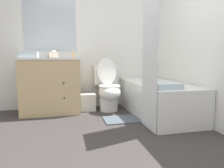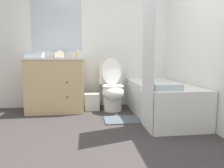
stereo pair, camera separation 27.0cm
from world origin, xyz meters
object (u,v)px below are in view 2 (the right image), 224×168
vanity_cabinet (56,84)px  soap_dispenser (78,54)px  sink_faucet (57,56)px  toilet (112,89)px  bathtub (160,100)px  hand_towel_folded (35,55)px  tissue_box (60,55)px  wastebasket (92,102)px  bath_mat (123,120)px  bath_towel_folded (166,87)px

vanity_cabinet → soap_dispenser: 0.61m
sink_faucet → toilet: sink_faucet is taller
bathtub → hand_towel_folded: hand_towel_folded is taller
toilet → tissue_box: 1.06m
vanity_cabinet → sink_faucet: size_ratio=6.47×
tissue_box → wastebasket: bearing=-11.6°
vanity_cabinet → wastebasket: (0.59, -0.01, -0.31)m
vanity_cabinet → bathtub: bearing=-17.7°
vanity_cabinet → bathtub: size_ratio=0.58×
hand_towel_folded → bath_mat: hand_towel_folded is taller
bathtub → vanity_cabinet: bearing=162.3°
soap_dispenser → tissue_box: bearing=171.8°
sink_faucet → toilet: 1.12m
sink_faucet → bath_mat: bearing=-41.1°
bathtub → bath_towel_folded: 0.68m
toilet → wastebasket: size_ratio=3.10×
bathtub → wastebasket: (-1.03, 0.50, -0.11)m
sink_faucet → bath_mat: sink_faucet is taller
hand_towel_folded → toilet: bearing=4.2°
vanity_cabinet → sink_faucet: bearing=90.0°
vanity_cabinet → hand_towel_folded: hand_towel_folded is taller
wastebasket → soap_dispenser: (-0.22, 0.06, 0.80)m
bathtub → bath_mat: bearing=-165.7°
bathtub → soap_dispenser: soap_dispenser is taller
wastebasket → bath_towel_folded: 1.45m
tissue_box → bath_towel_folded: 1.89m
soap_dispenser → bath_towel_folded: soap_dispenser is taller
wastebasket → hand_towel_folded: bearing=-171.2°
hand_towel_folded → bath_mat: (1.29, -0.52, -0.92)m
sink_faucet → hand_towel_folded: (-0.29, -0.36, 0.01)m
soap_dispenser → hand_towel_folded: 0.68m
tissue_box → soap_dispenser: 0.31m
tissue_box → bath_mat: tissue_box is taller
tissue_box → soap_dispenser: size_ratio=1.04×
tissue_box → bath_towel_folded: (1.39, -1.21, -0.40)m
vanity_cabinet → tissue_box: size_ratio=6.60×
wastebasket → bathtub: bearing=-26.0°
tissue_box → vanity_cabinet: bearing=-120.1°
bath_towel_folded → sink_faucet: bearing=137.6°
soap_dispenser → bath_towel_folded: (1.09, -1.17, -0.40)m
wastebasket → bath_towel_folded: bearing=-51.9°
bath_towel_folded → bath_mat: 0.82m
toilet → bathtub: toilet is taller
bath_towel_folded → vanity_cabinet: bearing=142.5°
vanity_cabinet → bath_towel_folded: size_ratio=2.73×
bath_towel_folded → bath_mat: (-0.44, 0.44, -0.53)m
bath_mat → bath_towel_folded: bearing=-45.0°
soap_dispenser → hand_towel_folded: size_ratio=0.51×
sink_faucet → soap_dispenser: size_ratio=1.06×
vanity_cabinet → bath_mat: bearing=-33.6°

